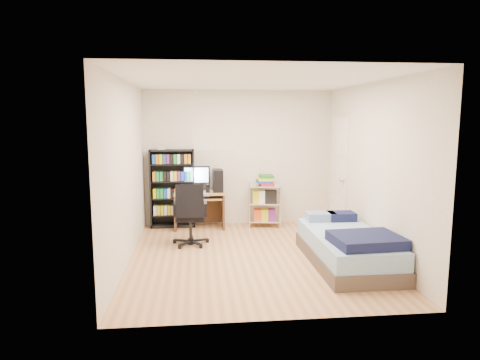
{
  "coord_description": "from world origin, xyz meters",
  "views": [
    {
      "loc": [
        -0.79,
        -5.93,
        1.99
      ],
      "look_at": [
        -0.14,
        0.4,
        1.06
      ],
      "focal_mm": 32.0,
      "sensor_mm": 36.0,
      "label": 1
    }
  ],
  "objects": [
    {
      "name": "bed",
      "position": [
        1.25,
        -0.47,
        0.24
      ],
      "size": [
        0.97,
        1.93,
        0.55
      ],
      "color": "brown",
      "rests_on": "room"
    },
    {
      "name": "room",
      "position": [
        0.0,
        0.0,
        1.25
      ],
      "size": [
        3.58,
        4.08,
        2.58
      ],
      "color": "tan",
      "rests_on": "ground"
    },
    {
      "name": "wire_cart",
      "position": [
        0.45,
        1.72,
        0.62
      ],
      "size": [
        0.64,
        0.5,
        0.95
      ],
      "rotation": [
        0.0,
        0.0,
        -0.14
      ],
      "color": "white",
      "rests_on": "room"
    },
    {
      "name": "media_shelf",
      "position": [
        -1.23,
        1.84,
        0.73
      ],
      "size": [
        0.8,
        0.27,
        1.48
      ],
      "color": "black",
      "rests_on": "room"
    },
    {
      "name": "office_chair",
      "position": [
        -0.9,
        0.64,
        0.32
      ],
      "size": [
        0.61,
        0.61,
        0.99
      ],
      "rotation": [
        0.0,
        0.0,
        -0.02
      ],
      "color": "black",
      "rests_on": "room"
    },
    {
      "name": "door",
      "position": [
        1.72,
        1.35,
        1.0
      ],
      "size": [
        0.12,
        0.8,
        2.0
      ],
      "color": "white",
      "rests_on": "room"
    },
    {
      "name": "computer_desk",
      "position": [
        -0.66,
        1.73,
        0.61
      ],
      "size": [
        0.89,
        0.52,
        1.12
      ],
      "color": "#9D7D51",
      "rests_on": "room"
    }
  ]
}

